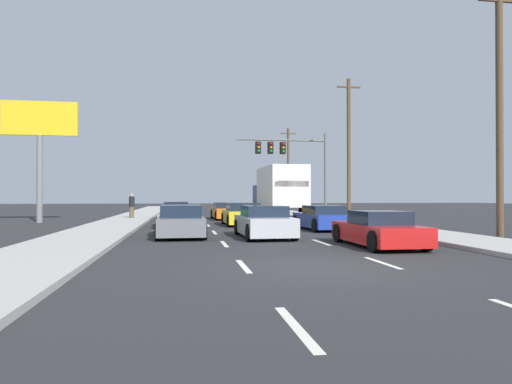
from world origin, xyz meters
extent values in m
plane|color=#2B2B2D|center=(0.00, 25.00, 0.00)|extent=(140.00, 140.00, 0.00)
cube|color=#B2AFA8|center=(6.73, 20.00, 0.07)|extent=(2.96, 80.00, 0.14)
cube|color=#B2AFA8|center=(-6.73, 20.00, 0.07)|extent=(2.96, 80.00, 0.14)
cube|color=silver|center=(-1.70, -4.57, 0.00)|extent=(0.14, 2.00, 0.01)
cube|color=silver|center=(-1.70, 0.43, 0.00)|extent=(0.14, 2.00, 0.01)
cube|color=silver|center=(-1.70, 5.43, 0.00)|extent=(0.14, 2.00, 0.01)
cube|color=silver|center=(-1.70, 10.43, 0.00)|extent=(0.14, 2.00, 0.01)
cube|color=silver|center=(-1.70, 15.43, 0.00)|extent=(0.14, 2.00, 0.01)
cube|color=silver|center=(-1.70, 20.43, 0.00)|extent=(0.14, 2.00, 0.01)
cube|color=silver|center=(-1.70, 25.43, 0.00)|extent=(0.14, 2.00, 0.01)
cube|color=silver|center=(-1.70, 30.43, 0.00)|extent=(0.14, 2.00, 0.01)
cube|color=silver|center=(-1.70, 35.43, 0.00)|extent=(0.14, 2.00, 0.01)
cube|color=silver|center=(-1.70, 40.43, 0.00)|extent=(0.14, 2.00, 0.01)
cube|color=silver|center=(-1.70, 45.43, 0.00)|extent=(0.14, 2.00, 0.01)
cube|color=silver|center=(-1.70, 50.43, 0.00)|extent=(0.14, 2.00, 0.01)
cube|color=silver|center=(1.70, 0.43, 0.00)|extent=(0.14, 2.00, 0.01)
cube|color=silver|center=(1.70, 5.43, 0.00)|extent=(0.14, 2.00, 0.01)
cube|color=silver|center=(1.70, 10.43, 0.00)|extent=(0.14, 2.00, 0.01)
cube|color=silver|center=(1.70, 15.43, 0.00)|extent=(0.14, 2.00, 0.01)
cube|color=silver|center=(1.70, 20.43, 0.00)|extent=(0.14, 2.00, 0.01)
cube|color=silver|center=(1.70, 25.43, 0.00)|extent=(0.14, 2.00, 0.01)
cube|color=silver|center=(1.70, 30.43, 0.00)|extent=(0.14, 2.00, 0.01)
cube|color=silver|center=(1.70, 35.43, 0.00)|extent=(0.14, 2.00, 0.01)
cube|color=silver|center=(1.70, 40.43, 0.00)|extent=(0.14, 2.00, 0.01)
cube|color=silver|center=(1.70, 45.43, 0.00)|extent=(0.14, 2.00, 0.01)
cube|color=silver|center=(1.70, 50.43, 0.00)|extent=(0.14, 2.00, 0.01)
cube|color=#196B38|center=(-3.58, 22.34, 0.43)|extent=(1.97, 4.64, 0.57)
cube|color=#192333|center=(-3.57, 22.16, 0.98)|extent=(1.68, 2.00, 0.53)
cylinder|color=black|center=(-4.49, 24.06, 0.32)|extent=(0.24, 0.65, 0.64)
cylinder|color=black|center=(-2.76, 24.11, 0.32)|extent=(0.24, 0.65, 0.64)
cylinder|color=black|center=(-4.39, 20.57, 0.32)|extent=(0.24, 0.65, 0.64)
cylinder|color=black|center=(-2.67, 20.62, 0.32)|extent=(0.24, 0.65, 0.64)
cube|color=tan|center=(-3.43, 14.82, 0.42)|extent=(1.82, 4.51, 0.57)
cube|color=#192333|center=(-3.43, 14.87, 0.93)|extent=(1.60, 2.10, 0.43)
cylinder|color=black|center=(-4.28, 16.53, 0.32)|extent=(0.22, 0.64, 0.64)
cylinder|color=black|center=(-2.58, 16.53, 0.32)|extent=(0.22, 0.64, 0.64)
cylinder|color=black|center=(-4.28, 13.12, 0.32)|extent=(0.22, 0.64, 0.64)
cylinder|color=black|center=(-2.58, 13.12, 0.32)|extent=(0.22, 0.64, 0.64)
cube|color=slate|center=(-3.17, 8.54, 0.47)|extent=(1.82, 4.41, 0.66)
cube|color=#192333|center=(-3.17, 8.43, 1.03)|extent=(1.58, 2.11, 0.47)
cylinder|color=black|center=(-4.02, 10.18, 0.32)|extent=(0.23, 0.64, 0.64)
cylinder|color=black|center=(-2.36, 10.20, 0.32)|extent=(0.23, 0.64, 0.64)
cylinder|color=black|center=(-3.98, 6.89, 0.32)|extent=(0.23, 0.64, 0.64)
cylinder|color=black|center=(-2.33, 6.91, 0.32)|extent=(0.23, 0.64, 0.64)
cube|color=orange|center=(-0.09, 22.26, 0.46)|extent=(1.85, 4.64, 0.65)
cube|color=#192333|center=(-0.09, 22.33, 0.99)|extent=(1.59, 2.29, 0.40)
cylinder|color=black|center=(-0.94, 23.99, 0.32)|extent=(0.23, 0.64, 0.64)
cylinder|color=black|center=(0.68, 24.03, 0.32)|extent=(0.23, 0.64, 0.64)
cylinder|color=black|center=(-0.86, 20.49, 0.32)|extent=(0.23, 0.64, 0.64)
cylinder|color=black|center=(0.76, 20.53, 0.32)|extent=(0.23, 0.64, 0.64)
cube|color=yellow|center=(0.17, 15.35, 0.48)|extent=(1.91, 4.13, 0.68)
cube|color=#192333|center=(0.17, 15.03, 1.04)|extent=(1.67, 2.00, 0.45)
cylinder|color=black|center=(-0.73, 16.84, 0.32)|extent=(0.23, 0.64, 0.64)
cylinder|color=black|center=(1.03, 16.86, 0.32)|extent=(0.23, 0.64, 0.64)
cylinder|color=black|center=(-0.70, 13.83, 0.32)|extent=(0.23, 0.64, 0.64)
cylinder|color=black|center=(1.06, 13.85, 0.32)|extent=(0.23, 0.64, 0.64)
cube|color=#B7BABF|center=(0.06, 7.68, 0.48)|extent=(1.87, 4.21, 0.68)
cube|color=#192333|center=(0.06, 7.66, 1.04)|extent=(1.61, 2.05, 0.43)
cylinder|color=black|center=(-0.80, 9.20, 0.32)|extent=(0.23, 0.64, 0.64)
cylinder|color=black|center=(0.86, 9.23, 0.32)|extent=(0.23, 0.64, 0.64)
cylinder|color=black|center=(-0.73, 6.13, 0.32)|extent=(0.23, 0.64, 0.64)
cylinder|color=black|center=(0.93, 6.16, 0.32)|extent=(0.23, 0.64, 0.64)
cube|color=white|center=(3.23, 18.99, 2.24)|extent=(2.37, 5.54, 2.57)
cube|color=red|center=(3.26, 16.26, 2.37)|extent=(2.09, 0.06, 0.36)
cube|color=#141E4C|center=(3.19, 22.79, 1.36)|extent=(2.24, 2.10, 2.13)
cylinder|color=black|center=(2.09, 22.78, 0.48)|extent=(0.31, 0.96, 0.96)
cylinder|color=black|center=(4.30, 22.80, 0.48)|extent=(0.31, 0.96, 0.96)
cylinder|color=black|center=(2.13, 17.88, 0.48)|extent=(0.31, 0.96, 0.96)
cylinder|color=black|center=(4.35, 17.90, 0.48)|extent=(0.31, 0.96, 0.96)
cube|color=#1E389E|center=(3.55, 11.37, 0.46)|extent=(1.81, 4.32, 0.63)
cube|color=#192333|center=(3.55, 11.04, 0.98)|extent=(1.55, 2.18, 0.40)
cylinder|color=black|center=(2.71, 12.94, 0.32)|extent=(0.24, 0.65, 0.64)
cylinder|color=black|center=(4.29, 12.98, 0.32)|extent=(0.24, 0.65, 0.64)
cylinder|color=black|center=(2.80, 9.76, 0.32)|extent=(0.24, 0.65, 0.64)
cylinder|color=black|center=(4.38, 9.80, 0.32)|extent=(0.24, 0.65, 0.64)
cube|color=red|center=(3.16, 3.93, 0.43)|extent=(1.74, 4.16, 0.58)
cube|color=#192333|center=(3.16, 3.82, 0.94)|extent=(1.53, 1.75, 0.43)
cylinder|color=black|center=(2.35, 5.46, 0.32)|extent=(0.22, 0.64, 0.64)
cylinder|color=black|center=(3.95, 5.46, 0.32)|extent=(0.22, 0.64, 0.64)
cylinder|color=black|center=(2.37, 2.40, 0.32)|extent=(0.22, 0.64, 0.64)
cylinder|color=black|center=(3.97, 2.41, 0.32)|extent=(0.22, 0.64, 0.64)
cylinder|color=#595B56|center=(8.54, 26.37, 3.42)|extent=(0.20, 0.20, 6.84)
cylinder|color=#595B56|center=(4.84, 26.37, 6.20)|extent=(7.39, 0.14, 0.14)
cube|color=black|center=(4.93, 26.37, 5.55)|extent=(0.40, 0.56, 0.95)
sphere|color=red|center=(4.93, 26.06, 5.85)|extent=(0.20, 0.20, 0.20)
sphere|color=orange|center=(4.93, 26.06, 5.55)|extent=(0.20, 0.20, 0.20)
sphere|color=green|center=(4.93, 26.06, 5.25)|extent=(0.20, 0.20, 0.20)
cube|color=black|center=(3.92, 26.37, 5.55)|extent=(0.40, 0.56, 0.95)
sphere|color=red|center=(3.92, 26.06, 5.85)|extent=(0.20, 0.20, 0.20)
sphere|color=orange|center=(3.92, 26.06, 5.55)|extent=(0.20, 0.20, 0.20)
sphere|color=green|center=(3.92, 26.06, 5.25)|extent=(0.20, 0.20, 0.20)
cube|color=black|center=(2.90, 26.37, 5.55)|extent=(0.40, 0.56, 0.95)
sphere|color=red|center=(2.90, 26.06, 5.85)|extent=(0.20, 0.20, 0.20)
sphere|color=orange|center=(2.90, 26.06, 5.55)|extent=(0.20, 0.20, 0.20)
sphere|color=green|center=(2.90, 26.06, 5.25)|extent=(0.20, 0.20, 0.20)
cylinder|color=brown|center=(9.43, 6.43, 5.04)|extent=(0.28, 0.28, 10.09)
cube|color=brown|center=(9.43, 6.43, 9.49)|extent=(1.80, 0.12, 0.12)
cylinder|color=brown|center=(8.97, 22.08, 5.14)|extent=(0.28, 0.28, 10.29)
cube|color=brown|center=(8.97, 22.08, 9.69)|extent=(1.80, 0.12, 0.12)
cylinder|color=brown|center=(8.88, 41.35, 4.73)|extent=(0.28, 0.28, 9.46)
cube|color=brown|center=(8.88, 41.35, 8.86)|extent=(1.80, 0.12, 0.12)
cylinder|color=slate|center=(-11.81, 19.79, 2.69)|extent=(0.36, 0.36, 5.38)
cube|color=yellow|center=(-11.81, 19.79, 6.43)|extent=(4.47, 0.20, 2.10)
cylinder|color=brown|center=(-6.59, 22.43, 0.53)|extent=(0.32, 0.32, 0.77)
cylinder|color=black|center=(-6.59, 22.43, 1.25)|extent=(0.38, 0.38, 0.68)
sphere|color=tan|center=(-6.59, 22.43, 1.69)|extent=(0.21, 0.21, 0.21)
camera|label=1|loc=(-3.08, -10.08, 1.62)|focal=32.13mm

